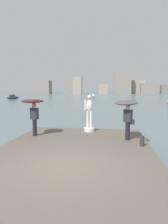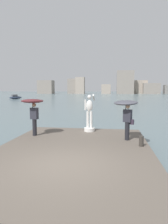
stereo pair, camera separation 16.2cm
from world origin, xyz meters
TOP-DOWN VIEW (x-y plane):
  - ground_plane at (0.00, 40.00)m, footprint 400.00×400.00m
  - pier at (0.00, 1.60)m, footprint 6.43×9.19m
  - statue_white_figure at (0.29, 5.36)m, footprint 0.61×0.87m
  - onlooker_left at (-2.54, 3.91)m, footprint 1.33×1.34m
  - onlooker_right at (2.26, 3.63)m, footprint 1.52×1.52m
  - mooring_bollard at (2.84, 2.54)m, footprint 0.19×0.19m
  - boat_mid at (-26.12, 49.31)m, footprint 3.35×3.83m
  - distant_skyline at (0.00, 117.62)m, footprint 85.76×10.79m

SIDE VIEW (x-z plane):
  - ground_plane at x=0.00m, z-range 0.00..0.00m
  - pier at x=0.00m, z-range 0.00..0.40m
  - boat_mid at x=-26.12m, z-range -0.14..1.15m
  - mooring_bollard at x=2.84m, z-range 0.40..0.85m
  - statue_white_figure at x=0.29m, z-range 0.19..2.35m
  - onlooker_right at x=2.26m, z-range 0.98..2.92m
  - onlooker_left at x=-2.54m, z-range 1.00..2.95m
  - distant_skyline at x=0.00m, z-range -2.19..11.35m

